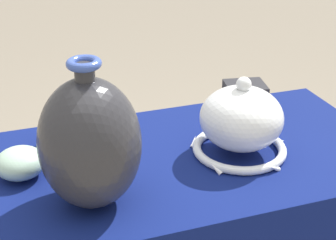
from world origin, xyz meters
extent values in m
cylinder|color=olive|center=(0.52, 0.22, 0.33)|extent=(0.04, 0.04, 0.66)
cube|color=olive|center=(0.00, 0.00, 0.68)|extent=(1.14, 0.53, 0.03)
cube|color=navy|center=(0.00, 0.00, 0.69)|extent=(1.16, 0.55, 0.01)
ellipsoid|color=#2D2D33|center=(-0.21, -0.13, 0.84)|extent=(0.22, 0.22, 0.29)
cylinder|color=#2D2D33|center=(-0.21, -0.13, 1.00)|extent=(0.04, 0.04, 0.04)
torus|color=#3851A8|center=(-0.21, -0.13, 1.02)|extent=(0.07, 0.07, 0.02)
torus|color=white|center=(0.19, -0.03, 0.71)|extent=(0.24, 0.24, 0.02)
ellipsoid|color=white|center=(0.19, -0.03, 0.79)|extent=(0.21, 0.21, 0.16)
sphere|color=white|center=(0.19, -0.03, 0.88)|extent=(0.04, 0.04, 0.04)
cone|color=white|center=(0.31, -0.03, 0.71)|extent=(0.01, 0.04, 0.03)
cone|color=white|center=(0.22, 0.08, 0.71)|extent=(0.04, 0.02, 0.03)
cone|color=white|center=(0.09, 0.04, 0.71)|extent=(0.03, 0.04, 0.03)
cone|color=white|center=(0.09, -0.10, 0.71)|extent=(0.03, 0.04, 0.03)
cone|color=white|center=(0.22, -0.15, 0.71)|extent=(0.04, 0.02, 0.03)
cube|color=#232328|center=(0.30, 0.18, 0.74)|extent=(0.13, 0.11, 0.09)
cube|color=orange|center=(0.29, 0.13, 0.74)|extent=(0.10, 0.02, 0.07)
cylinder|color=slate|center=(-0.24, 0.14, 0.73)|extent=(0.11, 0.11, 0.07)
ellipsoid|color=#A8CCB7|center=(-0.35, 0.03, 0.73)|extent=(0.12, 0.12, 0.07)
camera|label=1|loc=(-0.35, -1.06, 1.36)|focal=55.00mm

